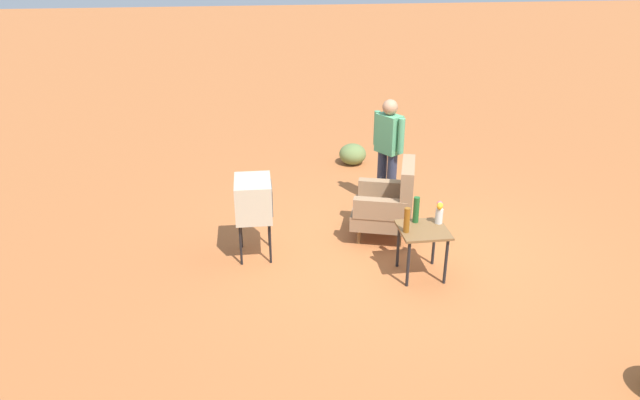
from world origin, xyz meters
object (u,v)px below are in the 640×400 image
object	(u,v)px
flower_vase	(439,212)
bottle_tall_amber	(407,220)
person_standing	(388,147)
bottle_wine_green	(416,210)
tv_on_stand	(253,199)
side_table	(423,236)
armchair	(389,203)

from	to	relation	value
flower_vase	bottle_tall_amber	bearing A→B (deg)	-68.56
person_standing	flower_vase	size ratio (longest dim) A/B	6.19
person_standing	bottle_wine_green	world-z (taller)	person_standing
flower_vase	tv_on_stand	bearing A→B (deg)	-105.92
side_table	flower_vase	xyz separation A→B (m)	(-0.12, 0.22, 0.24)
armchair	tv_on_stand	xyz separation A→B (m)	(0.27, -1.78, 0.28)
tv_on_stand	flower_vase	size ratio (longest dim) A/B	3.89
tv_on_stand	person_standing	distance (m)	2.33
bottle_wine_green	tv_on_stand	bearing A→B (deg)	-106.32
armchair	tv_on_stand	world-z (taller)	armchair
side_table	tv_on_stand	distance (m)	2.09
tv_on_stand	person_standing	size ratio (longest dim) A/B	0.63
tv_on_stand	bottle_tall_amber	xyz separation A→B (m)	(0.79, 1.71, -0.02)
bottle_tall_amber	flower_vase	size ratio (longest dim) A/B	1.13
tv_on_stand	bottle_wine_green	bearing A→B (deg)	73.68
bottle_tall_amber	flower_vase	xyz separation A→B (m)	(-0.17, 0.44, -0.00)
tv_on_stand	flower_vase	bearing A→B (deg)	74.08
flower_vase	bottle_wine_green	bearing A→B (deg)	-103.00
person_standing	side_table	bearing A→B (deg)	-1.24
side_table	bottle_wine_green	bearing A→B (deg)	-166.28
bottle_tall_amber	armchair	bearing A→B (deg)	176.25
tv_on_stand	bottle_tall_amber	size ratio (longest dim) A/B	3.43
side_table	bottle_wine_green	xyz separation A→B (m)	(-0.19, -0.05, 0.25)
armchair	bottle_wine_green	distance (m)	0.88
side_table	tv_on_stand	xyz separation A→B (m)	(-0.74, -1.94, 0.26)
bottle_tall_amber	bottle_wine_green	size ratio (longest dim) A/B	0.94
bottle_tall_amber	bottle_wine_green	world-z (taller)	bottle_wine_green
tv_on_stand	bottle_tall_amber	world-z (taller)	tv_on_stand
tv_on_stand	flower_vase	xyz separation A→B (m)	(0.61, 2.15, -0.02)
side_table	flower_vase	bearing A→B (deg)	119.61
side_table	bottle_wine_green	distance (m)	0.31
armchair	bottle_tall_amber	xyz separation A→B (m)	(1.06, -0.07, 0.27)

